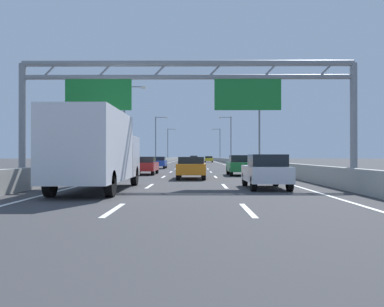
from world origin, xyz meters
name	(u,v)px	position (x,y,z in m)	size (l,w,h in m)	color
ground_plane	(193,162)	(0.00, 100.00, 0.00)	(260.00, 260.00, 0.00)	#38383A
lane_dash_left_1	(113,210)	(-1.80, 12.50, 0.01)	(0.16, 3.00, 0.01)	white
lane_dash_left_2	(150,186)	(-1.80, 21.50, 0.01)	(0.16, 3.00, 0.01)	white
lane_dash_left_3	(164,177)	(-1.80, 30.50, 0.01)	(0.16, 3.00, 0.01)	white
lane_dash_left_4	(171,172)	(-1.80, 39.50, 0.01)	(0.16, 3.00, 0.01)	white
lane_dash_left_5	(176,169)	(-1.80, 48.50, 0.01)	(0.16, 3.00, 0.01)	white
lane_dash_left_6	(179,167)	(-1.80, 57.50, 0.01)	(0.16, 3.00, 0.01)	white
lane_dash_left_7	(181,165)	(-1.80, 66.50, 0.01)	(0.16, 3.00, 0.01)	white
lane_dash_left_8	(183,164)	(-1.80, 75.50, 0.01)	(0.16, 3.00, 0.01)	white
lane_dash_left_9	(184,163)	(-1.80, 84.50, 0.01)	(0.16, 3.00, 0.01)	white
lane_dash_left_10	(185,163)	(-1.80, 93.50, 0.01)	(0.16, 3.00, 0.01)	white
lane_dash_left_11	(186,162)	(-1.80, 102.50, 0.01)	(0.16, 3.00, 0.01)	white
lane_dash_left_12	(187,161)	(-1.80, 111.50, 0.01)	(0.16, 3.00, 0.01)	white
lane_dash_left_13	(187,161)	(-1.80, 120.50, 0.01)	(0.16, 3.00, 0.01)	white
lane_dash_left_14	(188,161)	(-1.80, 129.50, 0.01)	(0.16, 3.00, 0.01)	white
lane_dash_left_15	(188,160)	(-1.80, 138.50, 0.01)	(0.16, 3.00, 0.01)	white
lane_dash_left_16	(189,160)	(-1.80, 147.50, 0.01)	(0.16, 3.00, 0.01)	white
lane_dash_left_17	(189,160)	(-1.80, 156.50, 0.01)	(0.16, 3.00, 0.01)	white
lane_dash_right_1	(248,210)	(1.80, 12.50, 0.01)	(0.16, 3.00, 0.01)	white
lane_dash_right_2	(225,186)	(1.80, 21.50, 0.01)	(0.16, 3.00, 0.01)	white
lane_dash_right_3	(216,177)	(1.80, 30.50, 0.01)	(0.16, 3.00, 0.01)	white
lane_dash_right_4	(211,172)	(1.80, 39.50, 0.01)	(0.16, 3.00, 0.01)	white
lane_dash_right_5	(208,169)	(1.80, 48.50, 0.01)	(0.16, 3.00, 0.01)	white
lane_dash_right_6	(206,167)	(1.80, 57.50, 0.01)	(0.16, 3.00, 0.01)	white
lane_dash_right_7	(204,165)	(1.80, 66.50, 0.01)	(0.16, 3.00, 0.01)	white
lane_dash_right_8	(203,164)	(1.80, 75.50, 0.01)	(0.16, 3.00, 0.01)	white
lane_dash_right_9	(202,163)	(1.80, 84.50, 0.01)	(0.16, 3.00, 0.01)	white
lane_dash_right_10	(202,163)	(1.80, 93.50, 0.01)	(0.16, 3.00, 0.01)	white
lane_dash_right_11	(201,162)	(1.80, 102.50, 0.01)	(0.16, 3.00, 0.01)	white
lane_dash_right_12	(201,161)	(1.80, 111.50, 0.01)	(0.16, 3.00, 0.01)	white
lane_dash_right_13	(200,161)	(1.80, 120.50, 0.01)	(0.16, 3.00, 0.01)	white
lane_dash_right_14	(200,161)	(1.80, 129.50, 0.01)	(0.16, 3.00, 0.01)	white
lane_dash_right_15	(200,160)	(1.80, 138.50, 0.01)	(0.16, 3.00, 0.01)	white
lane_dash_right_16	(199,160)	(1.80, 147.50, 0.01)	(0.16, 3.00, 0.01)	white
lane_dash_right_17	(199,160)	(1.80, 156.50, 0.01)	(0.16, 3.00, 0.01)	white
edge_line_left	(168,163)	(-5.25, 88.00, 0.01)	(0.16, 176.00, 0.01)	white
edge_line_right	(219,163)	(5.25, 88.00, 0.01)	(0.16, 176.00, 0.01)	white
barrier_left	(167,160)	(-6.90, 110.00, 0.47)	(0.45, 220.00, 0.95)	#9E9E99
barrier_right	(221,160)	(6.90, 110.00, 0.47)	(0.45, 220.00, 0.95)	#9E9E99
sign_gantry	(184,90)	(-0.17, 22.84, 4.85)	(17.32, 0.36, 6.36)	gray
streetlamp_left_mid	(126,121)	(-7.47, 49.51, 5.40)	(2.58, 0.28, 9.50)	slate
streetlamp_right_mid	(257,121)	(7.47, 49.51, 5.40)	(2.58, 0.28, 9.50)	slate
streetlamp_left_far	(157,137)	(-7.47, 87.96, 5.40)	(2.58, 0.28, 9.50)	slate
streetlamp_right_far	(230,137)	(7.47, 87.96, 5.40)	(2.58, 0.28, 9.50)	slate
streetlamp_left_distant	(169,143)	(-7.47, 126.42, 5.40)	(2.58, 0.28, 9.50)	slate
streetlamp_right_distant	(219,143)	(7.47, 126.42, 5.40)	(2.58, 0.28, 9.50)	slate
yellow_car	(209,159)	(3.50, 98.52, 0.73)	(1.86, 4.47, 1.39)	yellow
blue_car	(159,162)	(-3.81, 49.78, 0.71)	(1.70, 4.20, 1.37)	#2347AD
red_car	(145,165)	(-3.51, 34.39, 0.73)	(1.72, 4.56, 1.40)	red
green_car	(241,165)	(3.80, 32.87, 0.77)	(1.89, 4.20, 1.51)	#1E7A38
silver_car	(194,159)	(0.09, 96.65, 0.77)	(1.82, 4.27, 1.51)	#A8ADB2
orange_car	(191,167)	(0.14, 28.10, 0.73)	(1.78, 4.47, 1.40)	orange
white_car	(266,171)	(3.54, 20.07, 0.77)	(1.71, 4.17, 1.52)	silver
box_truck	(96,149)	(-3.68, 18.54, 1.73)	(2.42, 8.26, 3.20)	silver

